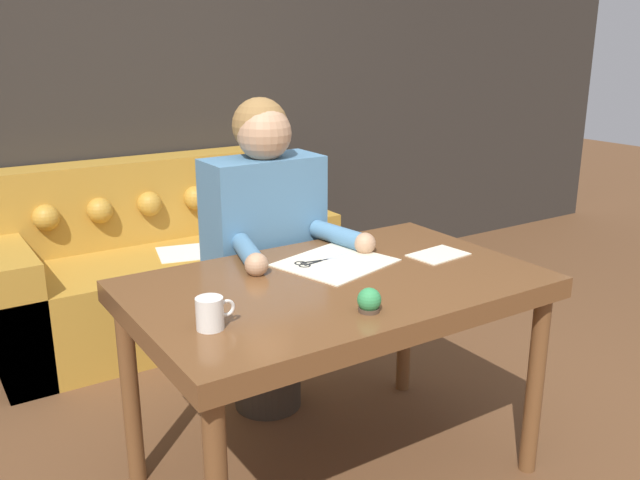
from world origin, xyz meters
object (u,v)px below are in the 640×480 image
mug (211,313)px  dining_table (336,301)px  scissors (315,262)px  couch (161,271)px  person (266,257)px  pin_cushion (369,301)px

mug → dining_table: bearing=15.2°
dining_table → scissors: size_ratio=5.69×
couch → person: size_ratio=1.32×
couch → mug: (-0.46, -1.72, 0.47)m
scissors → mug: bearing=-149.6°
scissors → dining_table: bearing=-100.2°
couch → mug: 1.84m
mug → pin_cushion: bearing=-17.7°
couch → scissors: size_ratio=7.28×
dining_table → mug: size_ratio=11.76×
mug → pin_cushion: mug is taller
pin_cushion → dining_table: bearing=75.0°
mug → person: bearing=51.8°
dining_table → person: size_ratio=1.03×
dining_table → mug: 0.54m
couch → person: person is taller
person → mug: (-0.54, -0.69, 0.12)m
person → pin_cushion: (-0.11, -0.82, 0.11)m
dining_table → pin_cushion: pin_cushion is taller
mug → pin_cushion: (0.43, -0.14, -0.01)m
couch → person: bearing=-85.6°
dining_table → couch: couch is taller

